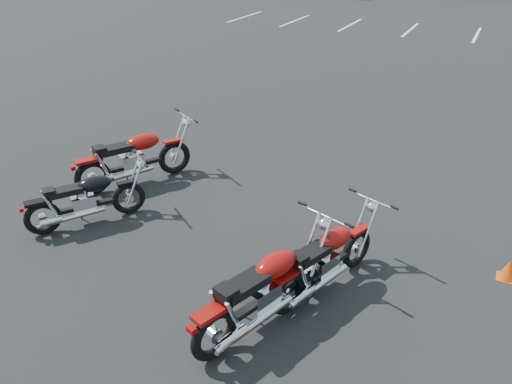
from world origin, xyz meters
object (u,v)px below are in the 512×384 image
at_px(motorcycle_front_red, 134,158).
at_px(motorcycle_third_red, 264,290).
at_px(motorcycle_rear_red, 325,259).
at_px(motorcycle_second_black, 85,199).

bearing_deg(motorcycle_front_red, motorcycle_third_red, -31.90).
bearing_deg(motorcycle_rear_red, motorcycle_second_black, -178.28).
distance_m(motorcycle_second_black, motorcycle_third_red, 3.74).
relative_size(motorcycle_front_red, motorcycle_second_black, 1.21).
height_order(motorcycle_second_black, motorcycle_third_red, motorcycle_third_red).
xyz_separation_m(motorcycle_second_black, motorcycle_rear_red, (4.07, 0.12, 0.01)).
height_order(motorcycle_third_red, motorcycle_rear_red, motorcycle_third_red).
bearing_deg(motorcycle_third_red, motorcycle_second_black, 166.61).
bearing_deg(motorcycle_third_red, motorcycle_rear_red, 66.44).
bearing_deg(motorcycle_rear_red, motorcycle_front_red, 161.79).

